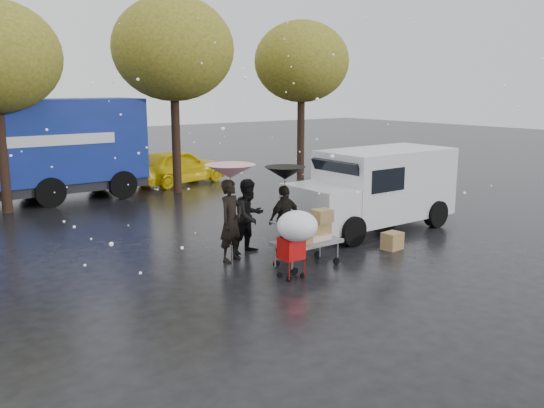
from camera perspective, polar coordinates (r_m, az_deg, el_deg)
ground at (r=12.50m, az=1.88°, el=-6.68°), size 90.00×90.00×0.00m
person_pink at (r=13.04m, az=-4.08°, el=-1.66°), size 0.80×0.67×1.87m
person_middle at (r=13.65m, az=-2.27°, el=-1.22°), size 0.98×0.83×1.79m
person_black at (r=13.67m, az=1.27°, el=-1.52°), size 0.99×0.48×1.64m
umbrella_pink at (r=12.83m, az=-4.15°, el=3.25°), size 1.14×1.14×2.22m
umbrella_black at (r=13.46m, az=1.29°, el=3.07°), size 0.97×0.97×2.08m
vendor_cart at (r=12.73m, az=3.78°, el=-2.96°), size 1.52×0.80×1.27m
shopping_cart at (r=11.66m, az=2.42°, el=-2.58°), size 0.84×0.84×1.46m
white_van at (r=16.26m, az=10.22°, el=1.63°), size 4.91×2.18×2.20m
blue_truck at (r=21.15m, az=-23.09°, el=4.79°), size 8.30×2.60×3.50m
box_ground_near at (r=14.39m, az=11.82°, el=-3.59°), size 0.50×0.42×0.42m
box_ground_far at (r=15.63m, az=7.45°, el=-2.34°), size 0.53×0.44×0.36m
yellow_taxi at (r=23.86m, az=-9.32°, el=3.72°), size 4.48×2.47×1.44m
tree_row at (r=20.52m, az=-17.38°, el=14.15°), size 21.60×4.40×7.12m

